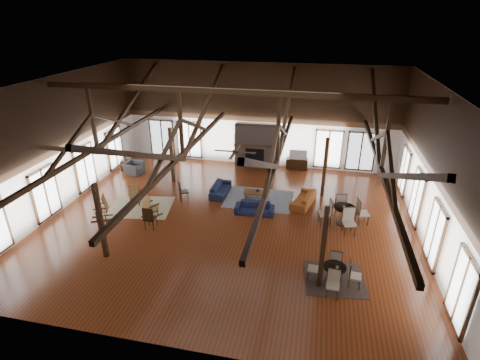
% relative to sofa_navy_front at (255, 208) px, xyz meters
% --- Properties ---
extents(floor, '(16.00, 16.00, 0.00)m').
position_rel_sofa_navy_front_xyz_m(floor, '(-0.97, -0.96, -0.26)').
color(floor, maroon).
rests_on(floor, ground).
extents(ceiling, '(16.00, 14.00, 0.02)m').
position_rel_sofa_navy_front_xyz_m(ceiling, '(-0.97, -0.96, 5.74)').
color(ceiling, black).
rests_on(ceiling, wall_back).
extents(wall_back, '(16.00, 0.02, 6.00)m').
position_rel_sofa_navy_front_xyz_m(wall_back, '(-0.97, 6.04, 2.74)').
color(wall_back, white).
rests_on(wall_back, floor).
extents(wall_front, '(16.00, 0.02, 6.00)m').
position_rel_sofa_navy_front_xyz_m(wall_front, '(-0.97, -7.96, 2.74)').
color(wall_front, white).
rests_on(wall_front, floor).
extents(wall_left, '(0.02, 14.00, 6.00)m').
position_rel_sofa_navy_front_xyz_m(wall_left, '(-8.97, -0.96, 2.74)').
color(wall_left, white).
rests_on(wall_left, floor).
extents(wall_right, '(0.02, 14.00, 6.00)m').
position_rel_sofa_navy_front_xyz_m(wall_right, '(7.03, -0.96, 2.74)').
color(wall_right, white).
rests_on(wall_right, floor).
extents(roof_truss, '(15.60, 14.07, 3.14)m').
position_rel_sofa_navy_front_xyz_m(roof_truss, '(-0.97, -0.96, 3.77)').
color(roof_truss, '#331F0E').
rests_on(roof_truss, wall_back).
extents(post_grid, '(8.16, 7.16, 3.05)m').
position_rel_sofa_navy_front_xyz_m(post_grid, '(-0.97, -0.96, 1.26)').
color(post_grid, '#331F0E').
rests_on(post_grid, floor).
extents(fireplace, '(2.50, 0.69, 2.60)m').
position_rel_sofa_navy_front_xyz_m(fireplace, '(-0.97, 5.71, 1.03)').
color(fireplace, '#66554E').
rests_on(fireplace, floor).
extents(ceiling_fan, '(1.60, 1.60, 0.75)m').
position_rel_sofa_navy_front_xyz_m(ceiling_fan, '(-0.47, -1.96, 3.47)').
color(ceiling_fan, black).
rests_on(ceiling_fan, roof_truss).
extents(sofa_navy_front, '(1.82, 0.76, 0.53)m').
position_rel_sofa_navy_front_xyz_m(sofa_navy_front, '(0.00, 0.00, 0.00)').
color(sofa_navy_front, '#141939').
rests_on(sofa_navy_front, floor).
extents(sofa_navy_left, '(1.86, 0.74, 0.54)m').
position_rel_sofa_navy_front_xyz_m(sofa_navy_left, '(-2.06, 1.63, 0.01)').
color(sofa_navy_left, '#161F3D').
rests_on(sofa_navy_left, floor).
extents(sofa_orange, '(2.12, 1.24, 0.58)m').
position_rel_sofa_navy_front_xyz_m(sofa_orange, '(2.15, 1.37, 0.03)').
color(sofa_orange, brown).
rests_on(sofa_orange, floor).
extents(coffee_table, '(1.19, 0.63, 0.45)m').
position_rel_sofa_navy_front_xyz_m(coffee_table, '(-0.19, 1.36, 0.13)').
color(coffee_table, brown).
rests_on(coffee_table, floor).
extents(vase, '(0.18, 0.18, 0.19)m').
position_rel_sofa_navy_front_xyz_m(vase, '(-0.08, 1.35, 0.28)').
color(vase, '#B2B2B2').
rests_on(vase, coffee_table).
extents(armchair, '(1.11, 0.99, 0.67)m').
position_rel_sofa_navy_front_xyz_m(armchair, '(-7.60, 3.15, 0.07)').
color(armchair, '#333335').
rests_on(armchair, floor).
extents(side_table_lamp, '(0.45, 0.45, 1.16)m').
position_rel_sofa_navy_front_xyz_m(side_table_lamp, '(-8.28, 3.49, 0.18)').
color(side_table_lamp, black).
rests_on(side_table_lamp, floor).
extents(rocking_chair_a, '(0.72, 0.93, 1.06)m').
position_rel_sofa_navy_front_xyz_m(rocking_chair_a, '(-5.84, -0.29, 0.24)').
color(rocking_chair_a, olive).
rests_on(rocking_chair_a, floor).
extents(rocking_chair_b, '(0.85, 0.99, 1.13)m').
position_rel_sofa_navy_front_xyz_m(rocking_chair_b, '(-4.60, -1.32, 0.27)').
color(rocking_chair_b, olive).
rests_on(rocking_chair_b, floor).
extents(rocking_chair_c, '(1.03, 0.81, 1.17)m').
position_rel_sofa_navy_front_xyz_m(rocking_chair_c, '(-6.55, -1.90, 0.29)').
color(rocking_chair_c, olive).
rests_on(rocking_chair_c, floor).
extents(side_chair_a, '(0.59, 0.59, 1.02)m').
position_rel_sofa_navy_front_xyz_m(side_chair_a, '(-3.73, 0.53, 0.33)').
color(side_chair_a, black).
rests_on(side_chair_a, floor).
extents(side_chair_b, '(0.47, 0.47, 1.09)m').
position_rel_sofa_navy_front_xyz_m(side_chair_b, '(-4.12, -2.34, 0.37)').
color(side_chair_b, black).
rests_on(side_chair_b, floor).
extents(cafe_table_near, '(1.83, 1.83, 0.95)m').
position_rel_sofa_navy_front_xyz_m(cafe_table_near, '(3.50, -4.21, 0.21)').
color(cafe_table_near, black).
rests_on(cafe_table_near, floor).
extents(cafe_table_far, '(2.23, 2.23, 1.14)m').
position_rel_sofa_navy_front_xyz_m(cafe_table_far, '(3.97, -0.09, 0.31)').
color(cafe_table_far, black).
rests_on(cafe_table_far, floor).
extents(cup_near, '(0.11, 0.11, 0.09)m').
position_rel_sofa_navy_front_xyz_m(cup_near, '(3.58, -4.31, 0.46)').
color(cup_near, '#B2B2B2').
rests_on(cup_near, cafe_table_near).
extents(cup_far, '(0.13, 0.13, 0.09)m').
position_rel_sofa_navy_front_xyz_m(cup_far, '(3.94, -0.17, 0.60)').
color(cup_far, '#B2B2B2').
rests_on(cup_far, cafe_table_far).
extents(tv_console, '(1.25, 0.47, 0.62)m').
position_rel_sofa_navy_front_xyz_m(tv_console, '(1.51, 5.79, 0.05)').
color(tv_console, black).
rests_on(tv_console, floor).
extents(television, '(1.02, 0.20, 0.58)m').
position_rel_sofa_navy_front_xyz_m(television, '(1.55, 5.79, 0.65)').
color(television, '#B2B2B2').
rests_on(television, tv_console).
extents(rug_tan, '(3.22, 2.71, 0.01)m').
position_rel_sofa_navy_front_xyz_m(rug_tan, '(-5.43, -0.57, -0.26)').
color(rug_tan, '#C4B088').
rests_on(rug_tan, floor).
extents(rug_navy, '(3.29, 2.47, 0.01)m').
position_rel_sofa_navy_front_xyz_m(rug_navy, '(-0.03, 1.45, -0.26)').
color(rug_navy, '#172142').
rests_on(rug_navy, floor).
extents(rug_dark, '(2.27, 2.10, 0.01)m').
position_rel_sofa_navy_front_xyz_m(rug_dark, '(3.55, -4.02, -0.26)').
color(rug_dark, black).
rests_on(rug_dark, floor).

